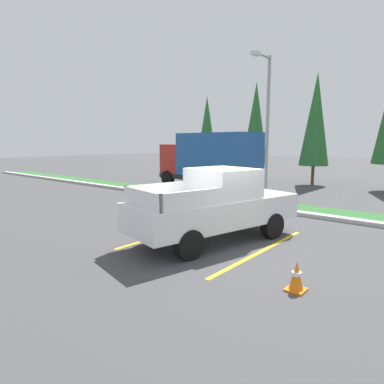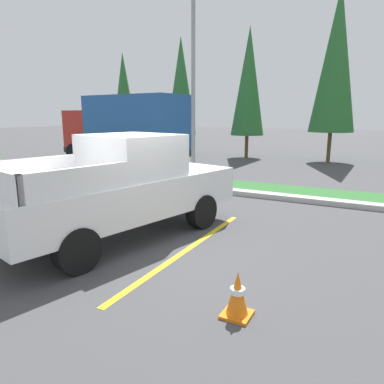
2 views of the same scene
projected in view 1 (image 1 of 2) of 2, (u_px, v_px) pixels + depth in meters
name	position (u px, v px, depth m)	size (l,w,h in m)	color
ground_plane	(224.00, 244.00, 9.43)	(120.00, 120.00, 0.00)	#424244
parking_line_near	(176.00, 231.00, 10.75)	(0.12, 4.80, 0.01)	yellow
parking_line_far	(262.00, 251.00, 8.78)	(0.12, 4.80, 0.01)	yellow
curb_strip	(295.00, 213.00, 13.22)	(56.00, 0.40, 0.15)	#B2B2AD
grass_median	(305.00, 209.00, 14.06)	(56.00, 1.80, 0.06)	#2D662D
pickup_truck_main	(216.00, 205.00, 9.64)	(3.05, 5.52, 2.10)	black
cargo_truck_distant	(210.00, 158.00, 20.67)	(6.97, 2.98, 3.40)	black
street_light	(266.00, 120.00, 14.36)	(0.24, 1.49, 6.48)	gray
cypress_tree_leftmost	(207.00, 130.00, 27.01)	(1.69, 1.69, 6.51)	brown
cypress_tree_left_inner	(256.00, 124.00, 24.11)	(1.85, 1.85, 7.10)	brown
cypress_tree_center	(316.00, 120.00, 21.69)	(1.90, 1.90, 7.30)	brown
traffic_cone	(296.00, 276.00, 6.41)	(0.36, 0.36, 0.60)	orange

